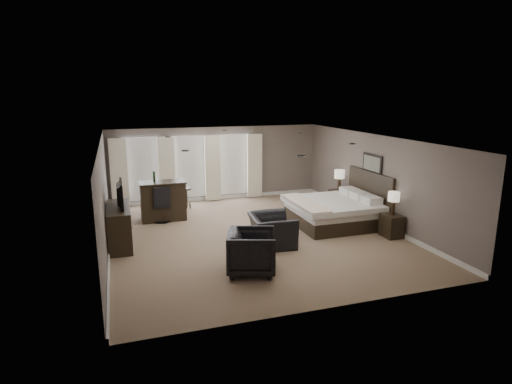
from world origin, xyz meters
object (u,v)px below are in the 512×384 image
object	(u,v)px
dresser	(119,226)
bar_stool_left	(148,197)
armchair_far	(252,250)
desk_chair	(161,204)
bed	(336,199)
lamp_far	(339,180)
bar_counter	(163,201)
nightstand_far	(338,200)
bar_stool_right	(187,198)
lamp_near	(393,204)
nightstand_near	(392,226)
armchair_near	(272,225)
tv	(117,204)

from	to	relation	value
dresser	bar_stool_left	xyz separation A→B (m)	(0.95, 3.33, -0.11)
armchair_far	desk_chair	distance (m)	4.61
bed	dresser	bearing A→B (deg)	178.78
lamp_far	dresser	xyz separation A→B (m)	(-6.92, -1.32, -0.48)
bar_counter	desk_chair	xyz separation A→B (m)	(-0.07, -0.17, -0.05)
bed	nightstand_far	bearing A→B (deg)	58.46
bar_stool_right	nightstand_far	bearing A→B (deg)	-19.79
lamp_near	desk_chair	bearing A→B (deg)	149.62
bar_stool_right	armchair_far	bearing A→B (deg)	-85.18
lamp_near	bar_stool_left	bearing A→B (deg)	140.58
lamp_near	dresser	xyz separation A→B (m)	(-6.92, 1.58, -0.41)
nightstand_far	nightstand_near	bearing A→B (deg)	-90.00
armchair_far	bar_counter	distance (m)	4.75
armchair_near	dresser	bearing A→B (deg)	76.59
nightstand_far	armchair_near	size ratio (longest dim) A/B	0.53
tv	bar_stool_right	world-z (taller)	tv
nightstand_near	nightstand_far	world-z (taller)	nightstand_far
bed	nightstand_far	distance (m)	1.76
nightstand_near	lamp_near	distance (m)	0.62
armchair_far	dresser	bearing A→B (deg)	63.82
lamp_far	bar_counter	world-z (taller)	lamp_far
tv	bar_counter	size ratio (longest dim) A/B	0.81
bed	nightstand_near	size ratio (longest dim) A/B	3.92
dresser	lamp_near	bearing A→B (deg)	-12.85
bed	lamp_near	world-z (taller)	bed
armchair_near	armchair_far	xyz separation A→B (m)	(-0.99, -1.46, -0.01)
tv	armchair_near	world-z (taller)	tv
bar_counter	bar_stool_right	xyz separation A→B (m)	(0.88, 1.10, -0.25)
bed	armchair_near	bearing A→B (deg)	-156.38
nightstand_far	lamp_far	world-z (taller)	lamp_far
bed	lamp_near	bearing A→B (deg)	-58.46
dresser	armchair_near	world-z (taller)	armchair_near
bed	bar_stool_right	bearing A→B (deg)	140.65
lamp_far	desk_chair	size ratio (longest dim) A/B	0.62
dresser	bar_stool_right	world-z (taller)	dresser
bar_counter	bar_stool_left	xyz separation A→B (m)	(-0.35, 1.40, -0.20)
bar_stool_left	armchair_far	bearing A→B (deg)	-74.00
lamp_far	bar_stool_left	bearing A→B (deg)	161.42
lamp_far	bar_stool_right	size ratio (longest dim) A/B	1.00
lamp_near	armchair_far	size ratio (longest dim) A/B	0.61
bar_stool_right	dresser	bearing A→B (deg)	-125.81
lamp_near	armchair_near	world-z (taller)	lamp_near
bed	lamp_far	xyz separation A→B (m)	(0.89, 1.45, 0.22)
desk_chair	bar_counter	bearing A→B (deg)	-112.42
tv	armchair_near	bearing A→B (deg)	-107.74
lamp_near	armchair_near	distance (m)	3.32
lamp_near	armchair_near	bearing A→B (deg)	172.85
desk_chair	nightstand_far	bearing A→B (deg)	174.28
nightstand_near	bar_stool_right	world-z (taller)	bar_stool_right
nightstand_far	desk_chair	size ratio (longest dim) A/B	0.58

